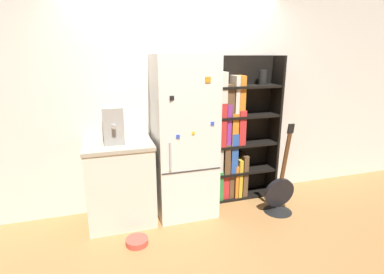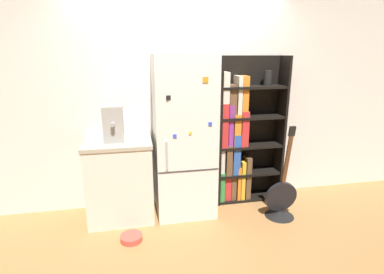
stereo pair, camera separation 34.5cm
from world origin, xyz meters
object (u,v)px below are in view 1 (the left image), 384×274
(bookshelf, at_px, (237,137))
(guitar, at_px, (279,199))
(refrigerator, at_px, (184,137))
(pet_bowl, at_px, (137,241))
(espresso_machine, at_px, (113,124))

(bookshelf, xyz_separation_m, guitar, (0.33, -0.54, -0.67))
(refrigerator, height_order, pet_bowl, refrigerator)
(bookshelf, xyz_separation_m, pet_bowl, (-1.39, -0.69, -0.80))
(guitar, bearing_deg, espresso_machine, 168.15)
(refrigerator, distance_m, guitar, 1.37)
(guitar, height_order, pet_bowl, guitar)
(espresso_machine, bearing_deg, refrigerator, -1.74)
(espresso_machine, bearing_deg, pet_bowl, -76.16)
(pet_bowl, bearing_deg, bookshelf, 26.30)
(bookshelf, relative_size, espresso_machine, 4.70)
(espresso_machine, relative_size, pet_bowl, 1.72)
(bookshelf, xyz_separation_m, espresso_machine, (-1.53, -0.15, 0.30))
(espresso_machine, bearing_deg, guitar, -11.85)
(bookshelf, bearing_deg, pet_bowl, -153.70)
(guitar, bearing_deg, refrigerator, 161.22)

